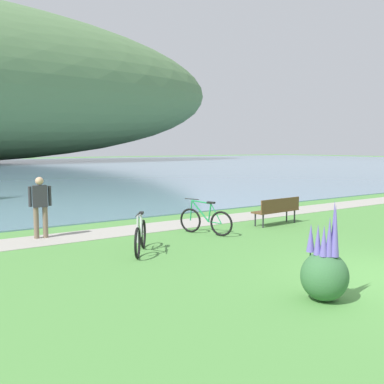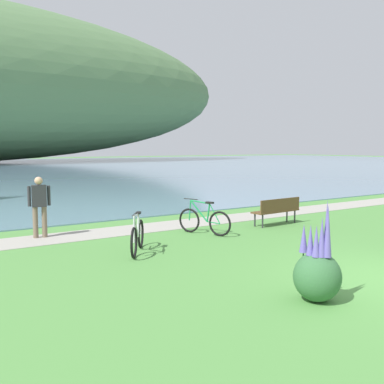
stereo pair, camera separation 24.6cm
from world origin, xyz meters
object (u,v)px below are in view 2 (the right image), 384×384
bicycle_leaning_near_bench (137,236)px  bicycle_beside_path (204,221)px  park_bench_near_camera (277,209)px  person_at_shoreline (39,203)px

bicycle_leaning_near_bench → bicycle_beside_path: size_ratio=0.89×
park_bench_near_camera → bicycle_leaning_near_bench: bicycle_leaning_near_bench is taller
bicycle_leaning_near_bench → person_at_shoreline: person_at_shoreline is taller
bicycle_beside_path → bicycle_leaning_near_bench: bearing=-159.7°
park_bench_near_camera → bicycle_leaning_near_bench: (-5.49, -0.91, -0.12)m
bicycle_leaning_near_bench → bicycle_beside_path: (2.64, 0.97, 0.00)m
person_at_shoreline → bicycle_beside_path: bearing=-27.2°
bicycle_beside_path → person_at_shoreline: (-4.11, 2.11, 0.58)m
bicycle_beside_path → park_bench_near_camera: bearing=-1.4°
bicycle_leaning_near_bench → person_at_shoreline: 3.47m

